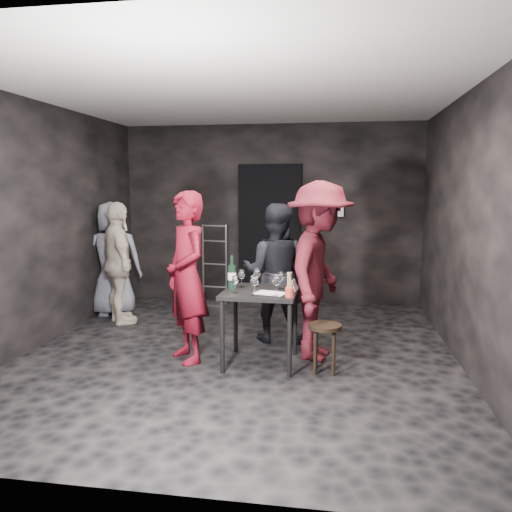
% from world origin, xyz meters
% --- Properties ---
extents(floor, '(4.50, 5.00, 0.02)m').
position_xyz_m(floor, '(0.00, 0.00, 0.00)').
color(floor, black).
rests_on(floor, ground).
extents(ceiling, '(4.50, 5.00, 0.02)m').
position_xyz_m(ceiling, '(0.00, 0.00, 2.70)').
color(ceiling, silver).
rests_on(ceiling, ground).
extents(wall_back, '(4.50, 0.04, 2.70)m').
position_xyz_m(wall_back, '(0.00, 2.50, 1.35)').
color(wall_back, black).
rests_on(wall_back, ground).
extents(wall_front, '(4.50, 0.04, 2.70)m').
position_xyz_m(wall_front, '(0.00, -2.50, 1.35)').
color(wall_front, black).
rests_on(wall_front, ground).
extents(wall_left, '(0.04, 5.00, 2.70)m').
position_xyz_m(wall_left, '(-2.25, 0.00, 1.35)').
color(wall_left, black).
rests_on(wall_left, ground).
extents(wall_right, '(0.04, 5.00, 2.70)m').
position_xyz_m(wall_right, '(2.25, 0.00, 1.35)').
color(wall_right, black).
rests_on(wall_right, ground).
extents(doorway, '(0.95, 0.10, 2.10)m').
position_xyz_m(doorway, '(0.00, 2.44, 1.05)').
color(doorway, black).
rests_on(doorway, ground).
extents(wallbox_upper, '(0.12, 0.06, 0.12)m').
position_xyz_m(wallbox_upper, '(0.85, 2.45, 1.45)').
color(wallbox_upper, '#B7B7B2').
rests_on(wallbox_upper, wall_back).
extents(wallbox_lower, '(0.10, 0.06, 0.14)m').
position_xyz_m(wallbox_lower, '(1.05, 2.45, 1.40)').
color(wallbox_lower, '#B7B7B2').
rests_on(wallbox_lower, wall_back).
extents(hand_truck, '(0.40, 0.34, 1.20)m').
position_xyz_m(hand_truck, '(-0.81, 2.20, 0.22)').
color(hand_truck, '#B2B2B7').
rests_on(hand_truck, floor).
extents(tasting_table, '(0.72, 0.72, 0.75)m').
position_xyz_m(tasting_table, '(0.27, -0.27, 0.65)').
color(tasting_table, black).
rests_on(tasting_table, floor).
extents(stool, '(0.32, 0.32, 0.47)m').
position_xyz_m(stool, '(0.91, -0.41, 0.37)').
color(stool, '#39241B').
rests_on(stool, floor).
extents(server_red, '(0.83, 0.86, 1.99)m').
position_xyz_m(server_red, '(-0.48, -0.28, 0.99)').
color(server_red, maroon).
rests_on(server_red, floor).
extents(woman_black, '(0.84, 0.49, 1.67)m').
position_xyz_m(woman_black, '(0.32, 0.54, 0.83)').
color(woman_black, black).
rests_on(woman_black, floor).
extents(man_maroon, '(0.92, 1.54, 2.23)m').
position_xyz_m(man_maroon, '(0.83, 0.01, 1.11)').
color(man_maroon, '#4C1019').
rests_on(man_maroon, floor).
extents(bystander_cream, '(0.96, 1.06, 1.66)m').
position_xyz_m(bystander_cream, '(-1.76, 0.93, 0.83)').
color(bystander_cream, beige).
rests_on(bystander_cream, floor).
extents(bystander_grey, '(0.90, 0.67, 1.64)m').
position_xyz_m(bystander_grey, '(-2.03, 1.33, 0.82)').
color(bystander_grey, gray).
rests_on(bystander_grey, floor).
extents(tasting_mat, '(0.33, 0.27, 0.00)m').
position_xyz_m(tasting_mat, '(0.39, -0.39, 0.75)').
color(tasting_mat, white).
rests_on(tasting_mat, tasting_table).
extents(wine_glass_a, '(0.08, 0.08, 0.18)m').
position_xyz_m(wine_glass_a, '(0.04, -0.42, 0.84)').
color(wine_glass_a, white).
rests_on(wine_glass_a, tasting_table).
extents(wine_glass_b, '(0.08, 0.08, 0.19)m').
position_xyz_m(wine_glass_b, '(0.05, -0.14, 0.85)').
color(wine_glass_b, white).
rests_on(wine_glass_b, tasting_table).
extents(wine_glass_c, '(0.10, 0.10, 0.20)m').
position_xyz_m(wine_glass_c, '(0.20, -0.09, 0.85)').
color(wine_glass_c, white).
rests_on(wine_glass_c, tasting_table).
extents(wine_glass_d, '(0.08, 0.08, 0.21)m').
position_xyz_m(wine_glass_d, '(0.25, -0.51, 0.86)').
color(wine_glass_d, white).
rests_on(wine_glass_d, tasting_table).
extents(wine_glass_e, '(0.09, 0.09, 0.22)m').
position_xyz_m(wine_glass_e, '(0.45, -0.50, 0.86)').
color(wine_glass_e, white).
rests_on(wine_glass_e, tasting_table).
extents(wine_glass_f, '(0.08, 0.08, 0.18)m').
position_xyz_m(wine_glass_f, '(0.46, -0.17, 0.84)').
color(wine_glass_f, white).
rests_on(wine_glass_f, tasting_table).
extents(wine_bottle, '(0.08, 0.08, 0.34)m').
position_xyz_m(wine_bottle, '(-0.02, -0.24, 0.88)').
color(wine_bottle, black).
rests_on(wine_bottle, tasting_table).
extents(breadstick_cup, '(0.08, 0.08, 0.25)m').
position_xyz_m(breadstick_cup, '(0.58, -0.53, 0.86)').
color(breadstick_cup, red).
rests_on(breadstick_cup, tasting_table).
extents(reserved_card, '(0.10, 0.15, 0.11)m').
position_xyz_m(reserved_card, '(0.57, -0.24, 0.81)').
color(reserved_card, white).
rests_on(reserved_card, tasting_table).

